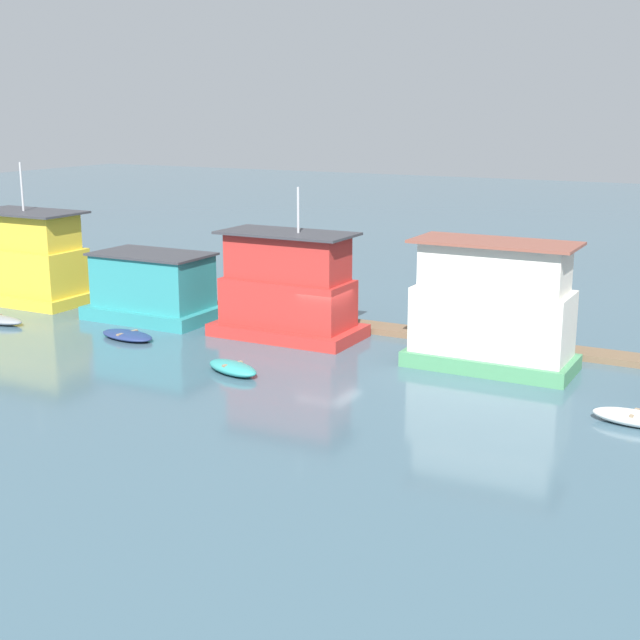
{
  "coord_description": "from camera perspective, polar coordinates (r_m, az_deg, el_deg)",
  "views": [
    {
      "loc": [
        18.53,
        -35.9,
        10.91
      ],
      "look_at": [
        0.0,
        -1.0,
        1.4
      ],
      "focal_mm": 50.0,
      "sensor_mm": 36.0,
      "label": 1
    }
  ],
  "objects": [
    {
      "name": "houseboat_green",
      "position": [
        38.25,
        10.96,
        0.59
      ],
      "size": [
        7.06,
        3.34,
        5.47
      ],
      "color": "#4C9360",
      "rests_on": "ground_plane"
    },
    {
      "name": "dinghy_teal",
      "position": [
        37.45,
        -5.61,
        -3.07
      ],
      "size": [
        3.01,
        2.01,
        0.5
      ],
      "color": "teal",
      "rests_on": "ground_plane"
    },
    {
      "name": "dinghy_navy",
      "position": [
        43.81,
        -12.23,
        -0.96
      ],
      "size": [
        3.34,
        1.97,
        0.36
      ],
      "color": "navy",
      "rests_on": "ground_plane"
    },
    {
      "name": "mooring_post_near_right",
      "position": [
        45.72,
        -2.68,
        0.6
      ],
      "size": [
        0.26,
        0.26,
        1.39
      ],
      "primitive_type": "cylinder",
      "color": "brown",
      "rests_on": "ground_plane"
    },
    {
      "name": "dinghy_white",
      "position": [
        33.28,
        19.45,
        -5.93
      ],
      "size": [
        2.97,
        1.36,
        0.53
      ],
      "color": "white",
      "rests_on": "ground_plane"
    },
    {
      "name": "houseboat_yellow",
      "position": [
        53.1,
        -18.08,
        3.61
      ],
      "size": [
        6.69,
        3.78,
        7.9
      ],
      "color": "gold",
      "rests_on": "ground_plane"
    },
    {
      "name": "dock_walkway",
      "position": [
        44.78,
        2.65,
        -0.39
      ],
      "size": [
        51.0,
        1.53,
        0.3
      ],
      "primitive_type": "cube",
      "color": "brown",
      "rests_on": "ground_plane"
    },
    {
      "name": "houseboat_red",
      "position": [
        42.88,
        -2.09,
        1.92
      ],
      "size": [
        7.14,
        3.77,
        7.25
      ],
      "color": "red",
      "rests_on": "ground_plane"
    },
    {
      "name": "ground_plane",
      "position": [
        41.85,
        0.64,
        -1.58
      ],
      "size": [
        200.0,
        200.0,
        0.0
      ],
      "primitive_type": "plane",
      "color": "#426070"
    },
    {
      "name": "houseboat_teal",
      "position": [
        47.43,
        -10.63,
        2.03
      ],
      "size": [
        6.67,
        4.15,
        3.5
      ],
      "color": "teal",
      "rests_on": "ground_plane"
    }
  ]
}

